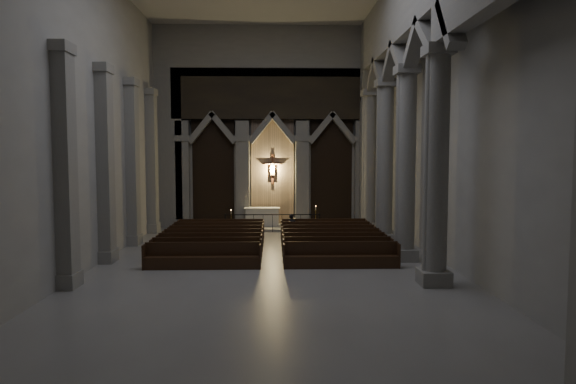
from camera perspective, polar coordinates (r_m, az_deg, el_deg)
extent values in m
plane|color=gray|center=(19.99, -1.78, -8.56)|extent=(24.00, 24.00, 0.00)
cube|color=#A19E96|center=(31.53, -1.74, 7.12)|extent=(14.00, 0.10, 12.00)
cube|color=#A19E96|center=(7.65, -2.16, 15.98)|extent=(14.00, 0.10, 12.00)
cube|color=#A19E96|center=(20.79, -21.71, 8.27)|extent=(0.10, 24.00, 12.00)
cube|color=#A19E96|center=(20.75, 18.12, 8.37)|extent=(0.10, 24.00, 12.00)
cube|color=gray|center=(31.49, -11.61, 1.94)|extent=(0.80, 0.50, 6.40)
cube|color=gray|center=(31.75, -11.53, -3.39)|extent=(1.05, 0.70, 0.50)
cube|color=gray|center=(31.48, -11.67, 5.85)|extent=(1.00, 0.65, 0.35)
cube|color=gray|center=(31.07, -5.06, 1.98)|extent=(0.80, 0.50, 6.40)
cube|color=gray|center=(31.33, -5.02, -3.42)|extent=(1.05, 0.70, 0.50)
cube|color=gray|center=(31.06, -5.08, 5.94)|extent=(1.00, 0.65, 0.35)
cube|color=gray|center=(31.06, 1.59, 1.99)|extent=(0.80, 0.50, 6.40)
cube|color=gray|center=(31.32, 1.58, -3.41)|extent=(1.05, 0.70, 0.50)
cube|color=gray|center=(31.05, 1.60, 5.96)|extent=(1.00, 0.65, 0.35)
cube|color=gray|center=(31.47, 8.15, 1.98)|extent=(0.80, 0.50, 6.40)
cube|color=gray|center=(31.73, 8.10, -3.35)|extent=(1.05, 0.70, 0.50)
cube|color=gray|center=(31.46, 8.19, 5.89)|extent=(1.00, 0.65, 0.35)
cube|color=black|center=(31.57, -8.29, 2.53)|extent=(2.60, 0.15, 7.00)
cube|color=#9E8166|center=(31.36, -1.73, 2.56)|extent=(2.60, 0.15, 7.00)
cube|color=black|center=(31.55, 4.83, 2.56)|extent=(2.60, 0.15, 7.00)
cube|color=black|center=(31.19, -1.75, 10.83)|extent=(12.00, 0.50, 3.00)
cube|color=gray|center=(31.62, -13.08, 4.28)|extent=(1.60, 0.50, 9.00)
cube|color=gray|center=(31.59, 9.61, 4.33)|extent=(1.60, 0.50, 9.00)
cube|color=gray|center=(31.58, -1.76, 15.34)|extent=(14.00, 0.50, 3.00)
plane|color=#FFD872|center=(31.33, -1.73, 2.56)|extent=(1.50, 0.00, 1.50)
cube|color=#4E281A|center=(31.24, -1.73, 2.55)|extent=(0.13, 0.08, 1.80)
cube|color=#4E281A|center=(31.23, -1.73, 3.20)|extent=(1.10, 0.08, 0.13)
cube|color=tan|center=(31.18, -1.73, 2.46)|extent=(0.26, 0.10, 0.60)
sphere|color=tan|center=(31.17, -1.73, 3.19)|extent=(0.17, 0.17, 0.17)
cylinder|color=tan|center=(31.17, -2.21, 3.14)|extent=(0.45, 0.08, 0.08)
cylinder|color=tan|center=(31.17, -1.26, 3.14)|extent=(0.45, 0.08, 0.08)
cube|color=gray|center=(29.79, 8.93, -3.86)|extent=(1.00, 1.00, 0.50)
cylinder|color=gray|center=(29.50, 9.02, 3.37)|extent=(0.70, 0.70, 7.50)
cube|color=gray|center=(29.69, 9.11, 10.82)|extent=(0.95, 0.95, 0.35)
cube|color=gray|center=(25.92, 10.56, -5.10)|extent=(1.00, 1.00, 0.50)
cylinder|color=gray|center=(25.58, 10.67, 3.22)|extent=(0.70, 0.70, 7.50)
cube|color=gray|center=(25.80, 10.79, 11.80)|extent=(0.95, 0.95, 0.35)
cube|color=gray|center=(22.09, 12.75, -6.77)|extent=(1.00, 1.00, 0.50)
cylinder|color=gray|center=(21.69, 12.92, 3.00)|extent=(0.70, 0.70, 7.50)
cube|color=gray|center=(21.95, 13.09, 13.10)|extent=(0.95, 0.95, 0.35)
cube|color=gray|center=(18.33, 15.89, -9.12)|extent=(1.00, 1.00, 0.50)
cylinder|color=gray|center=(17.84, 16.14, 2.68)|extent=(0.70, 0.70, 7.50)
cube|color=gray|center=(18.16, 16.40, 14.92)|extent=(0.95, 0.95, 0.35)
cube|color=gray|center=(31.37, 8.39, 4.53)|extent=(0.55, 1.20, 9.20)
cube|color=gray|center=(30.08, -14.73, -3.87)|extent=(0.60, 1.00, 0.50)
cube|color=gray|center=(29.79, -14.86, 3.29)|extent=(0.50, 0.80, 7.50)
cube|color=gray|center=(29.98, -15.01, 10.67)|extent=(0.60, 1.00, 0.35)
cube|color=gray|center=(26.24, -16.71, -5.09)|extent=(0.60, 1.00, 0.50)
cube|color=gray|center=(25.91, -16.89, 3.12)|extent=(0.50, 0.80, 7.50)
cube|color=gray|center=(26.13, -17.08, 11.59)|extent=(0.60, 1.00, 0.35)
cube|color=gray|center=(22.47, -19.38, -6.72)|extent=(0.60, 1.00, 0.50)
cube|color=gray|center=(22.07, -19.62, 2.88)|extent=(0.50, 0.80, 7.50)
cube|color=gray|center=(22.33, -19.88, 12.80)|extent=(0.60, 1.00, 0.35)
cube|color=gray|center=(18.78, -23.14, -8.97)|extent=(0.60, 1.00, 0.50)
cube|color=gray|center=(18.31, -23.49, 2.53)|extent=(0.50, 0.80, 7.50)
cube|color=gray|center=(18.62, -23.85, 14.46)|extent=(0.60, 1.00, 0.35)
cube|color=gray|center=(30.41, -1.72, -3.98)|extent=(8.50, 2.60, 0.15)
cube|color=silver|center=(30.74, -2.88, -2.78)|extent=(1.96, 0.76, 1.03)
cube|color=silver|center=(30.68, -2.89, -1.78)|extent=(2.12, 0.85, 0.04)
cube|color=black|center=(28.95, -1.73, -2.53)|extent=(5.32, 0.05, 0.05)
cube|color=black|center=(29.13, -6.98, -3.46)|extent=(0.09, 0.09, 1.06)
cube|color=black|center=(29.12, 3.52, -3.44)|extent=(0.09, 0.09, 1.06)
cylinder|color=black|center=(29.09, -5.93, -3.53)|extent=(0.02, 0.02, 0.98)
cylinder|color=black|center=(29.06, -4.88, -3.53)|extent=(0.02, 0.02, 0.98)
cylinder|color=black|center=(29.03, -3.83, -3.53)|extent=(0.02, 0.02, 0.98)
cylinder|color=black|center=(29.02, -2.78, -3.53)|extent=(0.02, 0.02, 0.98)
cylinder|color=black|center=(29.01, -1.73, -3.53)|extent=(0.02, 0.02, 0.98)
cylinder|color=black|center=(29.02, -0.68, -3.53)|extent=(0.02, 0.02, 0.98)
cylinder|color=black|center=(29.03, 0.37, -3.52)|extent=(0.02, 0.02, 0.98)
cylinder|color=black|center=(29.05, 1.42, -3.52)|extent=(0.02, 0.02, 0.98)
cylinder|color=black|center=(29.08, 2.47, -3.51)|extent=(0.02, 0.02, 0.98)
cylinder|color=olive|center=(29.03, -6.32, -4.50)|extent=(0.22, 0.22, 0.05)
cylinder|color=olive|center=(28.95, -6.33, -3.46)|extent=(0.03, 0.03, 1.07)
cylinder|color=olive|center=(28.89, -6.34, -2.41)|extent=(0.11, 0.11, 0.02)
cylinder|color=beige|center=(28.88, -6.34, -2.21)|extent=(0.04, 0.04, 0.19)
sphere|color=#E49F4F|center=(28.86, -6.34, -1.99)|extent=(0.04, 0.04, 0.04)
cylinder|color=olive|center=(29.67, 3.08, -4.28)|extent=(0.25, 0.25, 0.05)
cylinder|color=olive|center=(29.59, 3.09, -3.16)|extent=(0.04, 0.04, 1.18)
cylinder|color=olive|center=(29.52, 3.09, -2.02)|extent=(0.12, 0.12, 0.02)
cylinder|color=beige|center=(29.51, 3.09, -1.82)|extent=(0.05, 0.05, 0.20)
sphere|color=#E49F4F|center=(29.50, 3.10, -1.58)|extent=(0.04, 0.04, 0.04)
cube|color=black|center=(27.17, -7.46, -4.65)|extent=(4.46, 0.43, 0.48)
cube|color=black|center=(27.29, -7.43, -3.54)|extent=(4.46, 0.07, 0.53)
cube|color=black|center=(27.45, -12.11, -4.12)|extent=(0.06, 0.48, 0.96)
cube|color=black|center=(27.00, -2.74, -4.17)|extent=(0.06, 0.48, 0.96)
cube|color=black|center=(27.16, 3.99, -4.63)|extent=(4.46, 0.43, 0.48)
cube|color=black|center=(27.28, 3.95, -3.52)|extent=(4.46, 0.07, 0.53)
cube|color=black|center=(26.99, -0.74, -4.16)|extent=(0.06, 0.48, 0.96)
cube|color=black|center=(27.43, 8.65, -4.08)|extent=(0.06, 0.48, 0.96)
cube|color=black|center=(26.01, -7.72, -5.06)|extent=(4.46, 0.43, 0.48)
cube|color=black|center=(26.13, -7.69, -3.89)|extent=(4.46, 0.07, 0.53)
cube|color=black|center=(26.31, -12.58, -4.49)|extent=(0.06, 0.48, 0.96)
cube|color=black|center=(25.83, -2.79, -4.55)|extent=(0.06, 0.48, 0.96)
cube|color=black|center=(26.00, 4.24, -5.03)|extent=(4.46, 0.43, 0.48)
cube|color=black|center=(26.12, 4.20, -3.87)|extent=(4.46, 0.07, 0.53)
cube|color=black|center=(25.83, -0.70, -4.55)|extent=(0.06, 0.48, 0.96)
cube|color=black|center=(26.28, 9.10, -4.45)|extent=(0.06, 0.48, 0.96)
cube|color=black|center=(24.86, -8.01, -5.50)|extent=(4.46, 0.43, 0.48)
cube|color=black|center=(24.98, -7.97, -4.28)|extent=(4.46, 0.07, 0.53)
cube|color=black|center=(25.16, -13.09, -4.90)|extent=(0.06, 0.48, 0.96)
cube|color=black|center=(24.67, -2.84, -4.97)|extent=(0.06, 0.48, 0.96)
cube|color=black|center=(24.84, 4.52, -5.47)|extent=(4.46, 0.43, 0.48)
cube|color=black|center=(24.96, 4.48, -4.25)|extent=(4.46, 0.07, 0.53)
cube|color=black|center=(24.67, -0.66, -4.97)|extent=(0.06, 0.48, 0.96)
cube|color=black|center=(25.14, 9.60, -4.85)|extent=(0.06, 0.48, 0.96)
cube|color=black|center=(23.71, -8.33, -5.98)|extent=(4.46, 0.43, 0.48)
cube|color=black|center=(23.82, -8.29, -4.70)|extent=(4.46, 0.07, 0.53)
cube|color=black|center=(24.03, -13.65, -5.34)|extent=(0.06, 0.48, 0.96)
cube|color=black|center=(23.51, -2.90, -5.43)|extent=(0.06, 0.48, 0.96)
cube|color=black|center=(23.69, 4.82, -5.96)|extent=(4.46, 0.43, 0.48)
cube|color=black|center=(23.80, 4.78, -4.67)|extent=(4.46, 0.07, 0.53)
cube|color=black|center=(23.51, -0.61, -5.43)|extent=(0.06, 0.48, 0.96)
cube|color=black|center=(24.00, 10.15, -5.30)|extent=(0.06, 0.48, 0.96)
cube|color=black|center=(22.56, -8.68, -6.51)|extent=(4.46, 0.43, 0.48)
cube|color=black|center=(22.66, -8.63, -5.16)|extent=(4.46, 0.07, 0.53)
cube|color=black|center=(22.89, -14.27, -5.83)|extent=(0.06, 0.48, 0.96)
cube|color=black|center=(22.35, -2.97, -5.94)|extent=(0.06, 0.48, 0.96)
cube|color=black|center=(22.54, 5.16, -6.49)|extent=(4.46, 0.43, 0.48)
cube|color=black|center=(22.65, 5.11, -5.14)|extent=(4.46, 0.07, 0.53)
cube|color=black|center=(22.35, -0.56, -5.94)|extent=(0.06, 0.48, 0.96)
cube|color=black|center=(22.87, 10.76, -5.78)|extent=(0.06, 0.48, 0.96)
cube|color=black|center=(21.41, -9.07, -7.10)|extent=(4.46, 0.43, 0.48)
cube|color=black|center=(21.51, -9.02, -5.68)|extent=(4.46, 0.07, 0.53)
cube|color=black|center=(21.76, -14.95, -6.36)|extent=(0.06, 0.48, 0.96)
cube|color=black|center=(21.19, -3.05, -6.51)|extent=(0.06, 0.48, 0.96)
cube|color=black|center=(21.39, 5.54, -7.07)|extent=(4.46, 0.43, 0.48)
cube|color=black|center=(21.50, 5.48, -5.65)|extent=(4.46, 0.07, 0.53)
cube|color=black|center=(21.19, -0.50, -6.51)|extent=(0.06, 0.48, 0.96)
cube|color=black|center=(21.73, 11.42, -6.32)|extent=(0.06, 0.48, 0.96)
cube|color=black|center=(20.27, -9.51, -7.75)|extent=(4.46, 0.43, 0.48)
cube|color=black|center=(20.36, -9.45, -6.25)|extent=(4.46, 0.07, 0.53)
cube|color=black|center=(20.64, -15.71, -6.96)|extent=(0.06, 0.48, 0.96)
cube|color=black|center=(20.03, -3.13, -7.14)|extent=(0.06, 0.48, 0.96)
cube|color=black|center=(20.25, 5.95, -7.73)|extent=(4.46, 0.43, 0.48)
cube|color=black|center=(20.35, 5.89, -6.22)|extent=(4.46, 0.07, 0.53)
cube|color=black|center=(20.03, -0.43, -7.14)|extent=(0.06, 0.48, 0.96)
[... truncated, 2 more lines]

